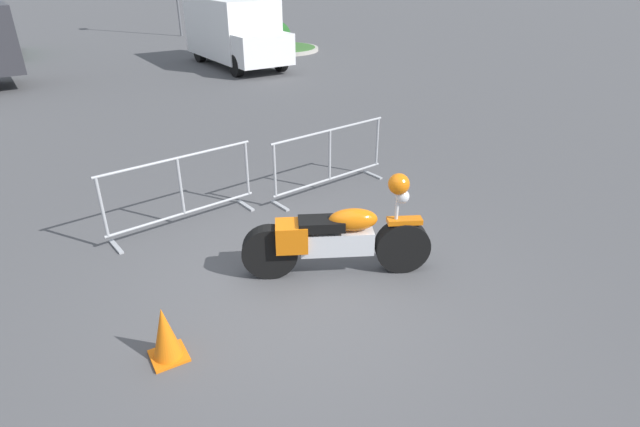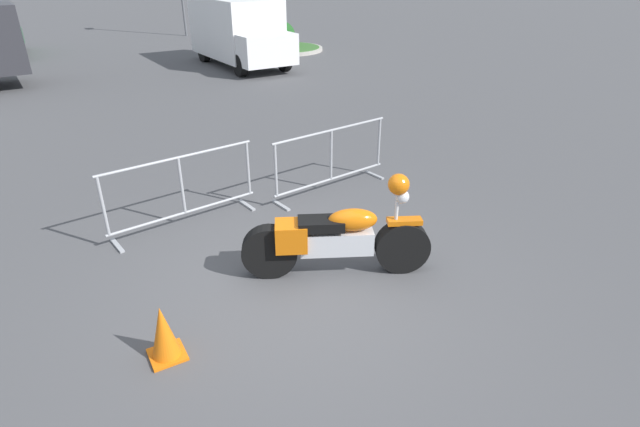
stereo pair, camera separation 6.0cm
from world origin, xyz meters
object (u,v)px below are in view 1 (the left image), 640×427
Objects in this scene: crowd_barrier_near at (181,191)px; traffic_cone at (165,334)px; motorcycle at (337,238)px; pedestrian at (218,34)px; delivery_van at (234,30)px; crowd_barrier_far at (330,159)px.

traffic_cone is (-0.97, -2.60, -0.27)m from crowd_barrier_near.
pedestrian is at bearing 100.66° from motorcycle.
crowd_barrier_near is 12.63m from delivery_van.
delivery_van reaches higher than motorcycle.
crowd_barrier_far is at bearing 86.41° from motorcycle.
traffic_cone is at bearing -74.78° from pedestrian.
pedestrian is at bearing 77.17° from crowd_barrier_far.
motorcycle is 2.51m from crowd_barrier_near.
traffic_cone is at bearing -27.45° from delivery_van.
crowd_barrier_far is 4.34m from traffic_cone.
delivery_van is (4.20, 13.56, 0.74)m from motorcycle.
pedestrian reaches higher than crowd_barrier_near.
delivery_van is at bearing 75.41° from crowd_barrier_far.
traffic_cone is at bearing -110.53° from crowd_barrier_near.
motorcycle is 3.65× the size of traffic_cone.
crowd_barrier_far is 11.78m from delivery_van.
delivery_van is at bearing 98.88° from motorcycle.
motorcycle is 2.51m from crowd_barrier_far.
traffic_cone is at bearing -143.04° from crowd_barrier_far.
crowd_barrier_far is at bearing 0.00° from crowd_barrier_near.
delivery_van is 8.63× the size of traffic_cone.
pedestrian is (0.04, 1.79, -0.32)m from delivery_van.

